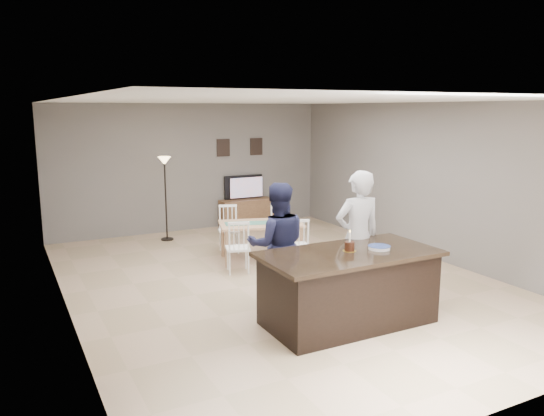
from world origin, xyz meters
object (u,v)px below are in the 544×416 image
kitchen_island (348,287)px  plate_stack (379,247)px  tv_console (247,213)px  man (277,245)px  television (245,187)px  dining_table (261,229)px  birthday_cake (350,246)px  woman (358,237)px  floor_lamp (165,176)px

kitchen_island → plate_stack: bearing=-9.4°
kitchen_island → tv_console: size_ratio=1.79×
man → plate_stack: man is taller
television → dining_table: 2.86m
birthday_cake → woman: bearing=45.7°
plate_stack → dining_table: 3.04m
man → plate_stack: (0.88, -1.00, 0.09)m
man → birthday_cake: 1.04m
woman → man: 1.08m
kitchen_island → woman: woman is taller
television → woman: (-0.67, -5.09, 0.04)m
kitchen_island → tv_console: bearing=77.8°
tv_console → television: television is taller
television → birthday_cake: birthday_cake is taller
woman → tv_console: bearing=-91.2°
kitchen_island → woman: 0.88m
woman → birthday_cake: size_ratio=7.06×
kitchen_island → dining_table: size_ratio=1.13×
plate_stack → kitchen_island: bearing=170.6°
man → kitchen_island: bearing=138.1°
television → floor_lamp: 2.08m
television → dining_table: size_ratio=0.48×
plate_stack → woman: bearing=78.0°
dining_table → birthday_cake: bearing=-78.5°
floor_lamp → tv_console: bearing=13.0°
plate_stack → dining_table: plate_stack is taller
man → floor_lamp: (-0.28, 4.18, 0.47)m
kitchen_island → plate_stack: plate_stack is taller
birthday_cake → floor_lamp: floor_lamp is taller
tv_console → plate_stack: bearing=-98.1°
woman → plate_stack: size_ratio=6.60×
tv_console → woman: woman is taller
plate_stack → dining_table: (-0.12, 3.02, -0.37)m
kitchen_island → dining_table: bearing=84.8°
man → plate_stack: size_ratio=6.07×
woman → birthday_cake: bearing=52.2°
television → floor_lamp: floor_lamp is taller
tv_console → man: man is taller
tv_console → woman: bearing=-97.7°
kitchen_island → birthday_cake: 0.51m
floor_lamp → birthday_cake: bearing=-81.2°
kitchen_island → woman: (0.53, 0.55, 0.44)m
kitchen_island → television: television is taller
floor_lamp → dining_table: bearing=-64.5°
television → plate_stack: bearing=82.0°
kitchen_island → dining_table: 2.97m
television → dining_table: bearing=70.9°
kitchen_island → woman: size_ratio=1.20×
television → plate_stack: television is taller
man → birthday_cake: bearing=140.1°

